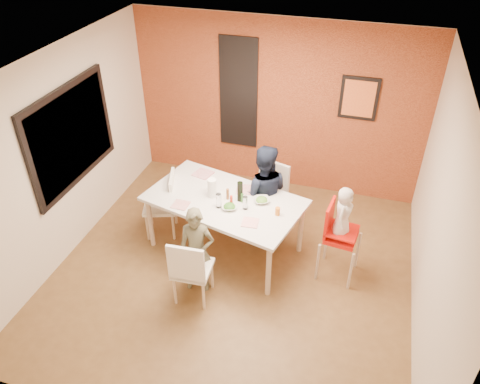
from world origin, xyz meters
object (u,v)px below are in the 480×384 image
(paper_towel_roll, at_px, (212,188))
(child_far, at_px, (263,194))
(chair_far, at_px, (269,193))
(toddler, at_px, (343,213))
(chair_left, at_px, (166,201))
(chair_near, at_px, (190,269))
(high_chair, at_px, (337,234))
(wine_bottle, at_px, (240,192))
(child_near, at_px, (197,251))
(dining_table, at_px, (224,204))

(paper_towel_roll, bearing_deg, child_far, 33.44)
(chair_far, height_order, toddler, toddler)
(chair_left, relative_size, paper_towel_roll, 3.67)
(chair_near, height_order, toddler, toddler)
(chair_far, xyz_separation_m, chair_left, (-1.35, -0.54, -0.04))
(chair_left, relative_size, child_far, 0.66)
(high_chair, relative_size, wine_bottle, 3.87)
(chair_near, relative_size, toddler, 1.37)
(chair_near, height_order, chair_left, chair_left)
(paper_towel_roll, bearing_deg, child_near, -84.36)
(dining_table, distance_m, wine_bottle, 0.29)
(dining_table, relative_size, wine_bottle, 7.97)
(chair_near, relative_size, paper_towel_roll, 3.62)
(child_near, height_order, toddler, toddler)
(chair_far, bearing_deg, toddler, -16.06)
(toddler, bearing_deg, child_near, 121.41)
(chair_left, bearing_deg, chair_far, 93.58)
(paper_towel_roll, bearing_deg, dining_table, -4.12)
(child_far, bearing_deg, chair_left, 0.03)
(child_near, relative_size, wine_bottle, 4.28)
(chair_near, bearing_deg, chair_far, -111.05)
(high_chair, height_order, toddler, toddler)
(child_far, bearing_deg, child_near, 54.37)
(child_near, height_order, paper_towel_roll, child_near)
(chair_far, distance_m, high_chair, 1.25)
(wine_bottle, bearing_deg, high_chair, -3.45)
(chair_near, distance_m, wine_bottle, 1.19)
(toddler, bearing_deg, paper_towel_roll, 94.44)
(chair_far, bearing_deg, chair_left, -140.83)
(chair_left, distance_m, high_chair, 2.39)
(wine_bottle, bearing_deg, paper_towel_roll, -177.55)
(child_far, xyz_separation_m, wine_bottle, (-0.21, -0.37, 0.24))
(chair_near, bearing_deg, chair_left, -57.93)
(chair_left, bearing_deg, wine_bottle, 67.75)
(child_near, xyz_separation_m, child_far, (0.50, 1.19, 0.14))
(chair_far, distance_m, chair_left, 1.45)
(dining_table, bearing_deg, high_chair, -1.90)
(child_far, bearing_deg, paper_towel_roll, 20.78)
(high_chair, xyz_separation_m, paper_towel_roll, (-1.65, 0.06, 0.32))
(chair_far, xyz_separation_m, wine_bottle, (-0.24, -0.62, 0.39))
(wine_bottle, xyz_separation_m, paper_towel_roll, (-0.37, -0.02, -0.01))
(chair_left, relative_size, child_near, 0.81)
(chair_near, distance_m, child_near, 0.25)
(child_near, xyz_separation_m, paper_towel_roll, (-0.08, 0.80, 0.37))
(high_chair, bearing_deg, child_far, 73.98)
(dining_table, bearing_deg, chair_left, 173.60)
(high_chair, xyz_separation_m, child_near, (-1.57, -0.74, -0.05))
(child_far, bearing_deg, high_chair, 144.66)
(chair_left, xyz_separation_m, child_far, (1.32, 0.30, 0.19))
(child_near, bearing_deg, chair_near, -99.42)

